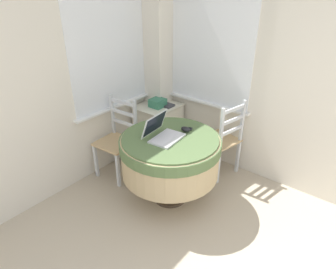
# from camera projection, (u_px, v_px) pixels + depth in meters

# --- Properties ---
(corner_room_shell) EXTENTS (4.58, 4.51, 2.55)m
(corner_room_shell) POSITION_uv_depth(u_px,v_px,m) (165.00, 84.00, 2.82)
(corner_room_shell) COLOR silver
(corner_room_shell) RESTS_ON ground_plane
(round_dining_table) EXTENTS (1.03, 1.03, 0.76)m
(round_dining_table) POSITION_uv_depth(u_px,v_px,m) (170.00, 154.00, 3.07)
(round_dining_table) COLOR #4C3D2D
(round_dining_table) RESTS_ON ground_plane
(laptop) EXTENTS (0.37, 0.34, 0.24)m
(laptop) POSITION_uv_depth(u_px,v_px,m) (163.00, 133.00, 2.95)
(laptop) COLOR silver
(laptop) RESTS_ON round_dining_table
(computer_mouse) EXTENTS (0.07, 0.11, 0.05)m
(computer_mouse) POSITION_uv_depth(u_px,v_px,m) (186.00, 129.00, 3.08)
(computer_mouse) COLOR black
(computer_mouse) RESTS_ON round_dining_table
(cell_phone) EXTENTS (0.10, 0.12, 0.01)m
(cell_phone) POSITION_uv_depth(u_px,v_px,m) (187.00, 129.00, 3.14)
(cell_phone) COLOR black
(cell_phone) RESTS_ON round_dining_table
(dining_chair_near_back_window) EXTENTS (0.43, 0.44, 0.96)m
(dining_chair_near_back_window) POSITION_uv_depth(u_px,v_px,m) (118.00, 140.00, 3.56)
(dining_chair_near_back_window) COLOR tan
(dining_chair_near_back_window) RESTS_ON ground_plane
(dining_chair_near_right_window) EXTENTS (0.48, 0.47, 0.96)m
(dining_chair_near_right_window) POSITION_uv_depth(u_px,v_px,m) (222.00, 140.00, 3.56)
(dining_chair_near_right_window) COLOR tan
(dining_chair_near_right_window) RESTS_ON ground_plane
(corner_cabinet) EXTENTS (0.56, 0.49, 0.68)m
(corner_cabinet) POSITION_uv_depth(u_px,v_px,m) (159.00, 128.00, 4.10)
(corner_cabinet) COLOR silver
(corner_cabinet) RESTS_ON ground_plane
(storage_box) EXTENTS (0.18, 0.18, 0.11)m
(storage_box) POSITION_uv_depth(u_px,v_px,m) (158.00, 103.00, 3.89)
(storage_box) COLOR #387A5B
(storage_box) RESTS_ON corner_cabinet
(book_on_cabinet) EXTENTS (0.14, 0.25, 0.02)m
(book_on_cabinet) POSITION_uv_depth(u_px,v_px,m) (165.00, 104.00, 3.94)
(book_on_cabinet) COLOR #3F3F44
(book_on_cabinet) RESTS_ON corner_cabinet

